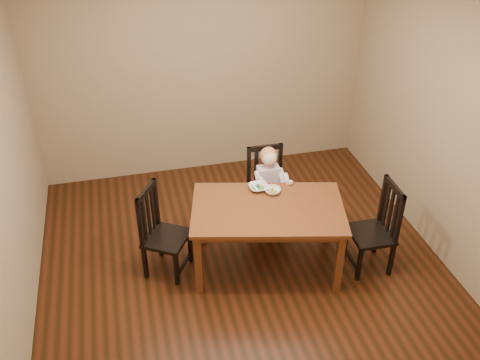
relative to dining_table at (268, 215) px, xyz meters
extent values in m
cube|color=#411C0D|center=(-0.23, 0.06, -0.63)|extent=(4.00, 4.00, 0.01)
cube|color=#9C8262|center=(-0.23, 2.06, 0.72)|extent=(4.00, 0.01, 2.70)
cube|color=#9C8262|center=(-0.23, -1.94, 0.72)|extent=(4.00, 0.01, 2.70)
cube|color=#9C8262|center=(-2.23, 0.06, 0.72)|extent=(0.01, 4.00, 2.70)
cube|color=#9C8262|center=(1.77, 0.06, 0.72)|extent=(0.01, 4.00, 2.70)
cube|color=#512E13|center=(0.00, 0.00, 0.06)|extent=(1.60, 1.17, 0.04)
cube|color=#512E13|center=(0.00, 0.00, 0.01)|extent=(1.46, 1.03, 0.08)
cube|color=#512E13|center=(-0.72, -0.20, -0.29)|extent=(0.08, 0.08, 0.68)
cube|color=#512E13|center=(0.55, -0.50, -0.29)|extent=(0.08, 0.08, 0.68)
cube|color=#512E13|center=(-0.55, 0.50, -0.29)|extent=(0.08, 0.08, 0.68)
cube|color=#512E13|center=(0.72, 0.20, -0.29)|extent=(0.08, 0.08, 0.68)
cube|color=black|center=(0.19, 0.62, -0.24)|extent=(0.41, 0.39, 0.04)
cube|color=black|center=(0.37, 0.78, -0.45)|extent=(0.04, 0.04, 0.38)
cube|color=black|center=(0.02, 0.78, -0.45)|extent=(0.04, 0.04, 0.38)
cube|color=black|center=(0.36, 0.45, -0.45)|extent=(0.04, 0.04, 0.38)
cube|color=black|center=(0.01, 0.45, -0.45)|extent=(0.04, 0.04, 0.38)
cube|color=black|center=(0.37, 0.78, 0.04)|extent=(0.04, 0.04, 0.52)
cube|color=black|center=(0.02, 0.78, 0.04)|extent=(0.04, 0.04, 0.52)
cube|color=black|center=(0.19, 0.78, 0.28)|extent=(0.39, 0.04, 0.06)
cube|color=black|center=(0.28, 0.78, 0.01)|extent=(0.04, 0.02, 0.45)
cube|color=black|center=(0.19, 0.78, 0.01)|extent=(0.04, 0.02, 0.45)
cube|color=black|center=(0.10, 0.78, 0.01)|extent=(0.04, 0.02, 0.45)
cube|color=black|center=(-0.96, 0.18, -0.24)|extent=(0.54, 0.55, 0.04)
cube|color=black|center=(-1.01, 0.41, -0.45)|extent=(0.05, 0.05, 0.38)
cube|color=black|center=(-1.19, 0.11, -0.45)|extent=(0.05, 0.05, 0.38)
cube|color=black|center=(-0.73, 0.24, -0.45)|extent=(0.05, 0.05, 0.38)
cube|color=black|center=(-0.91, -0.06, -0.45)|extent=(0.05, 0.05, 0.38)
cube|color=black|center=(-1.01, 0.41, 0.04)|extent=(0.05, 0.05, 0.52)
cube|color=black|center=(-1.19, 0.11, 0.04)|extent=(0.05, 0.05, 0.52)
cube|color=black|center=(-1.10, 0.26, 0.28)|extent=(0.23, 0.35, 0.06)
cube|color=black|center=(-1.06, 0.34, 0.01)|extent=(0.04, 0.04, 0.45)
cube|color=black|center=(-1.10, 0.26, 0.01)|extent=(0.04, 0.04, 0.45)
cube|color=black|center=(-1.15, 0.18, 0.01)|extent=(0.04, 0.04, 0.45)
cube|color=black|center=(0.98, -0.24, -0.23)|extent=(0.40, 0.42, 0.04)
cube|color=black|center=(1.15, -0.42, -0.44)|extent=(0.04, 0.04, 0.38)
cube|color=black|center=(1.15, -0.07, -0.44)|extent=(0.04, 0.04, 0.38)
cube|color=black|center=(0.81, -0.42, -0.44)|extent=(0.04, 0.04, 0.38)
cube|color=black|center=(0.82, -0.06, -0.44)|extent=(0.04, 0.04, 0.38)
cube|color=black|center=(1.15, -0.42, 0.05)|extent=(0.04, 0.04, 0.53)
cube|color=black|center=(1.15, -0.07, 0.05)|extent=(0.04, 0.04, 0.53)
cube|color=black|center=(1.15, -0.25, 0.29)|extent=(0.04, 0.39, 0.06)
cube|color=black|center=(1.15, -0.34, 0.02)|extent=(0.02, 0.04, 0.46)
cube|color=black|center=(1.15, -0.25, 0.02)|extent=(0.02, 0.04, 0.46)
cube|color=black|center=(1.15, -0.15, 0.02)|extent=(0.02, 0.04, 0.46)
imported|color=white|center=(-0.01, 0.32, 0.11)|extent=(0.19, 0.19, 0.05)
imported|color=white|center=(0.11, 0.23, 0.11)|extent=(0.17, 0.17, 0.05)
cube|color=silver|center=(-0.05, 0.31, 0.13)|extent=(0.05, 0.11, 0.05)
cube|color=silver|center=(-0.05, 0.31, 0.12)|extent=(0.03, 0.04, 0.01)
camera|label=1|loc=(-1.23, -3.90, 3.05)|focal=40.00mm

